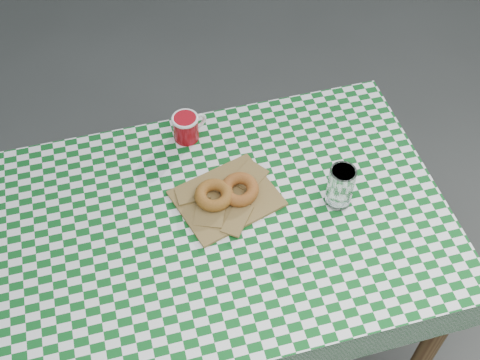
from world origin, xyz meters
name	(u,v)px	position (x,y,z in m)	size (l,w,h in m)	color
ground	(218,329)	(0.00, 0.00, 0.00)	(60.00, 60.00, 0.00)	#52524D
table	(226,285)	(0.03, -0.03, 0.38)	(1.27, 0.84, 0.75)	brown
tablecloth	(224,221)	(0.03, -0.03, 0.75)	(1.29, 0.86, 0.01)	#0D531B
paper_bag	(227,198)	(0.06, 0.04, 0.76)	(0.28, 0.23, 0.02)	olive
bagel_front	(214,195)	(0.02, 0.04, 0.79)	(0.11, 0.11, 0.04)	#A16121
bagel_back	(239,189)	(0.10, 0.04, 0.79)	(0.11, 0.11, 0.04)	#985F1F
coffee_mug	(186,128)	(0.02, 0.31, 0.80)	(0.16, 0.16, 0.09)	#9F0A14
drinking_glass	(340,187)	(0.36, -0.08, 0.82)	(0.08, 0.08, 0.14)	white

